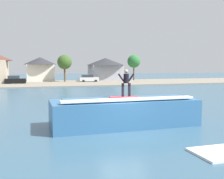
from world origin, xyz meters
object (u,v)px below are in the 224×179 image
Objects in this scene: surfboard at (124,97)px; tree_short_bushy at (65,62)px; wave_crest at (124,112)px; car_near_shore at (15,80)px; house_small_cottage at (40,68)px; house_gabled_white at (105,68)px; tree_tall_bare at (134,61)px; car_far_shore at (88,78)px; surfer at (126,81)px.

tree_short_bushy is at bearing 87.16° from surfboard.
car_near_shore is at bearing 101.38° from wave_crest.
wave_crest is at bearing -86.47° from house_small_cottage.
house_gabled_white is at bearing 75.37° from surfboard.
house_small_cottage is 1.17× the size of tree_tall_bare.
car_far_shore is 0.69× the size of tree_short_bushy.
tree_tall_bare reaches higher than tree_short_bushy.
wave_crest is 1.32× the size of tree_tall_bare.
surfer is 0.20× the size of house_small_cottage.
house_gabled_white is (21.90, 7.46, 2.54)m from car_near_shore.
house_gabled_white is (5.67, 5.16, 2.54)m from car_far_shore.
surfboard is 48.05m from tree_short_bushy.
house_small_cottage is (-3.02, 52.63, 1.63)m from surfboard.
surfer is at bearing -25.96° from surfboard.
house_gabled_white is 11.57m from tree_short_bushy.
car_far_shore is at bearing 80.51° from surfboard.
car_near_shore is 0.53× the size of house_small_cottage.
tree_tall_bare is (13.11, 3.84, 4.15)m from car_far_shore.
car_near_shore is 0.42× the size of house_gabled_white.
car_near_shore is at bearing -121.91° from house_small_cottage.
wave_crest is 1.38× the size of tree_short_bushy.
wave_crest is 52.31m from house_small_cottage.
house_gabled_white is 1.25× the size of house_small_cottage.
wave_crest is 1.13× the size of house_small_cottage.
wave_crest is at bearing -92.63° from tree_short_bushy.
house_small_cottage is 1.23× the size of tree_short_bushy.
tree_tall_bare is (20.62, 49.46, 4.24)m from wave_crest.
surfboard reaches higher than car_far_shore.
surfboard is 53.00m from house_gabled_white.
tree_tall_bare is at bearing -6.44° from house_small_cottage.
tree_tall_bare reaches higher than house_gabled_white.
wave_crest is 47.64m from tree_short_bushy.
tree_short_bushy is (-11.00, -3.35, 1.28)m from house_gabled_white.
tree_tall_bare reaches higher than car_near_shore.
tree_tall_bare is at bearing 67.51° from surfer.
tree_tall_bare is at bearing 67.37° from wave_crest.
car_far_shore is at bearing -31.35° from house_small_cottage.
tree_tall_bare is (20.81, 49.93, 3.24)m from surfboard.
surfboard is at bearing -112.63° from tree_tall_bare.
car_near_shore is 12.26m from tree_short_bushy.
surfer is 44.73m from car_near_shore.
car_near_shore is at bearing 101.01° from surfboard.
surfer is 0.25× the size of tree_short_bushy.
house_gabled_white is 7.72m from tree_tall_bare.
surfer is 0.36× the size of car_far_shore.
surfboard is 0.94m from surfer.
tree_short_bushy reaches higher than wave_crest.
tree_short_bushy reaches higher than surfboard.
tree_tall_bare is 18.55m from tree_short_bushy.
house_gabled_white is (13.38, 51.25, 1.62)m from surfboard.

